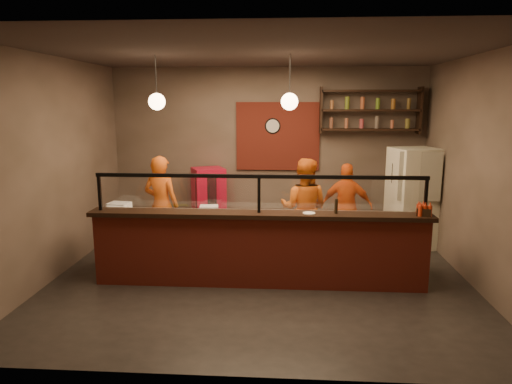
# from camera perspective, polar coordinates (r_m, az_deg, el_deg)

# --- Properties ---
(floor) EXTENTS (6.00, 6.00, 0.00)m
(floor) POSITION_cam_1_polar(r_m,az_deg,el_deg) (6.85, 0.51, -10.62)
(floor) COLOR black
(floor) RESTS_ON ground
(ceiling) EXTENTS (6.00, 6.00, 0.00)m
(ceiling) POSITION_cam_1_polar(r_m,az_deg,el_deg) (6.40, 0.56, 17.06)
(ceiling) COLOR #3B312D
(ceiling) RESTS_ON wall_back
(wall_back) EXTENTS (6.00, 0.00, 6.00)m
(wall_back) POSITION_cam_1_polar(r_m,az_deg,el_deg) (8.91, 1.44, 5.06)
(wall_back) COLOR #725E53
(wall_back) RESTS_ON floor
(wall_left) EXTENTS (0.00, 5.00, 5.00)m
(wall_left) POSITION_cam_1_polar(r_m,az_deg,el_deg) (7.25, -23.91, 2.73)
(wall_left) COLOR #725E53
(wall_left) RESTS_ON floor
(wall_right) EXTENTS (0.00, 5.00, 5.00)m
(wall_right) POSITION_cam_1_polar(r_m,az_deg,el_deg) (6.95, 26.10, 2.23)
(wall_right) COLOR #725E53
(wall_right) RESTS_ON floor
(wall_front) EXTENTS (6.00, 0.00, 6.00)m
(wall_front) POSITION_cam_1_polar(r_m,az_deg,el_deg) (3.98, -1.48, -2.45)
(wall_front) COLOR #725E53
(wall_front) RESTS_ON floor
(brick_patch) EXTENTS (1.60, 0.04, 1.30)m
(brick_patch) POSITION_cam_1_polar(r_m,az_deg,el_deg) (8.85, 2.75, 6.96)
(brick_patch) COLOR maroon
(brick_patch) RESTS_ON wall_back
(service_counter) EXTENTS (4.60, 0.25, 1.00)m
(service_counter) POSITION_cam_1_polar(r_m,az_deg,el_deg) (6.40, 0.37, -7.45)
(service_counter) COLOR maroon
(service_counter) RESTS_ON floor
(counter_ledge) EXTENTS (4.70, 0.37, 0.06)m
(counter_ledge) POSITION_cam_1_polar(r_m,az_deg,el_deg) (6.25, 0.37, -2.83)
(counter_ledge) COLOR black
(counter_ledge) RESTS_ON service_counter
(worktop_cabinet) EXTENTS (4.60, 0.75, 0.85)m
(worktop_cabinet) POSITION_cam_1_polar(r_m,az_deg,el_deg) (6.89, 0.61, -6.72)
(worktop_cabinet) COLOR gray
(worktop_cabinet) RESTS_ON floor
(worktop) EXTENTS (4.60, 0.75, 0.05)m
(worktop) POSITION_cam_1_polar(r_m,az_deg,el_deg) (6.77, 0.62, -3.10)
(worktop) COLOR silver
(worktop) RESTS_ON worktop_cabinet
(sneeze_guard) EXTENTS (4.50, 0.05, 0.52)m
(sneeze_guard) POSITION_cam_1_polar(r_m,az_deg,el_deg) (6.18, 0.38, 0.23)
(sneeze_guard) COLOR white
(sneeze_guard) RESTS_ON counter_ledge
(wall_shelving) EXTENTS (1.84, 0.28, 0.85)m
(wall_shelving) POSITION_cam_1_polar(r_m,az_deg,el_deg) (8.81, 14.05, 9.88)
(wall_shelving) COLOR black
(wall_shelving) RESTS_ON wall_back
(wall_clock) EXTENTS (0.30, 0.04, 0.30)m
(wall_clock) POSITION_cam_1_polar(r_m,az_deg,el_deg) (8.83, 2.10, 8.25)
(wall_clock) COLOR black
(wall_clock) RESTS_ON wall_back
(pendant_left) EXTENTS (0.24, 0.24, 0.77)m
(pendant_left) POSITION_cam_1_polar(r_m,az_deg,el_deg) (6.81, -12.29, 10.99)
(pendant_left) COLOR black
(pendant_left) RESTS_ON ceiling
(pendant_right) EXTENTS (0.24, 0.24, 0.77)m
(pendant_right) POSITION_cam_1_polar(r_m,az_deg,el_deg) (6.56, 4.21, 11.22)
(pendant_right) COLOR black
(pendant_right) RESTS_ON ceiling
(cook_left) EXTENTS (0.69, 0.53, 1.68)m
(cook_left) POSITION_cam_1_polar(r_m,az_deg,el_deg) (7.83, -11.75, -1.64)
(cook_left) COLOR #DB5714
(cook_left) RESTS_ON floor
(cook_mid) EXTENTS (0.93, 0.80, 1.66)m
(cook_mid) POSITION_cam_1_polar(r_m,az_deg,el_deg) (7.53, 6.01, -2.05)
(cook_mid) COLOR #CB5813
(cook_mid) RESTS_ON floor
(cook_right) EXTENTS (0.93, 0.50, 1.51)m
(cook_right) POSITION_cam_1_polar(r_m,az_deg,el_deg) (8.12, 11.25, -1.78)
(cook_right) COLOR #EC5A16
(cook_right) RESTS_ON floor
(fridge) EXTENTS (0.89, 0.86, 1.77)m
(fridge) POSITION_cam_1_polar(r_m,az_deg,el_deg) (8.49, 19.00, -0.74)
(fridge) COLOR beige
(fridge) RESTS_ON floor
(red_cooler) EXTENTS (0.73, 0.71, 1.32)m
(red_cooler) POSITION_cam_1_polar(r_m,az_deg,el_deg) (8.83, -5.92, -1.24)
(red_cooler) COLOR #B60C29
(red_cooler) RESTS_ON floor
(pizza_dough) EXTENTS (0.46, 0.46, 0.01)m
(pizza_dough) POSITION_cam_1_polar(r_m,az_deg,el_deg) (6.68, 2.10, -3.02)
(pizza_dough) COLOR white
(pizza_dough) RESTS_ON worktop
(prep_tub_a) EXTENTS (0.34, 0.29, 0.15)m
(prep_tub_a) POSITION_cam_1_polar(r_m,az_deg,el_deg) (7.19, -16.74, -1.89)
(prep_tub_a) COLOR white
(prep_tub_a) RESTS_ON worktop
(prep_tub_b) EXTENTS (0.29, 0.25, 0.13)m
(prep_tub_b) POSITION_cam_1_polar(r_m,az_deg,el_deg) (6.81, -5.89, -2.28)
(prep_tub_b) COLOR silver
(prep_tub_b) RESTS_ON worktop
(prep_tub_c) EXTENTS (0.32, 0.29, 0.13)m
(prep_tub_c) POSITION_cam_1_polar(r_m,az_deg,el_deg) (7.09, -17.07, -2.18)
(prep_tub_c) COLOR white
(prep_tub_c) RESTS_ON worktop
(rolling_pin) EXTENTS (0.31, 0.06, 0.05)m
(rolling_pin) POSITION_cam_1_polar(r_m,az_deg,el_deg) (7.03, -10.43, -2.31)
(rolling_pin) COLOR yellow
(rolling_pin) RESTS_ON worktop
(condiment_caddy) EXTENTS (0.22, 0.20, 0.10)m
(condiment_caddy) POSITION_cam_1_polar(r_m,az_deg,el_deg) (6.46, 20.26, -2.33)
(condiment_caddy) COLOR black
(condiment_caddy) RESTS_ON counter_ledge
(pepper_mill) EXTENTS (0.05, 0.05, 0.20)m
(pepper_mill) POSITION_cam_1_polar(r_m,az_deg,el_deg) (6.26, 10.00, -1.76)
(pepper_mill) COLOR black
(pepper_mill) RESTS_ON counter_ledge
(small_plate) EXTENTS (0.20, 0.20, 0.01)m
(small_plate) POSITION_cam_1_polar(r_m,az_deg,el_deg) (6.22, 6.65, -2.64)
(small_plate) COLOR white
(small_plate) RESTS_ON counter_ledge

